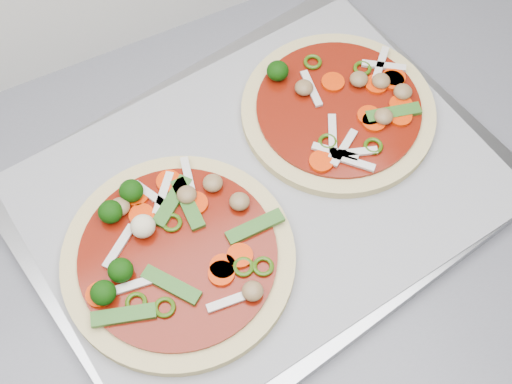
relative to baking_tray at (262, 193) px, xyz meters
name	(u,v)px	position (x,y,z in m)	size (l,w,h in m)	color
base_cabinet	(489,256)	(0.41, -0.05, -0.48)	(3.60, 0.60, 0.86)	silver
baking_tray	(262,193)	(0.00, 0.00, 0.00)	(0.47, 0.35, 0.02)	#9A9BA0
parchment	(262,189)	(0.00, 0.00, 0.01)	(0.45, 0.33, 0.00)	#96959B
pizza_left	(176,254)	(-0.11, -0.03, 0.02)	(0.25, 0.25, 0.04)	tan
pizza_right	(340,109)	(0.12, 0.05, 0.02)	(0.24, 0.24, 0.04)	tan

